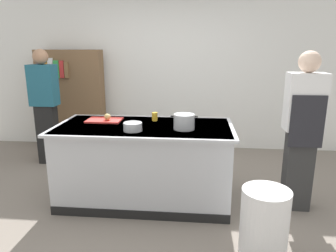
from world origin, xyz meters
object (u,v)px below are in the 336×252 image
(juice_cup, at_px, (155,117))
(person_chef, at_px, (302,129))
(onion, at_px, (107,117))
(stock_pot, at_px, (184,122))
(mixing_bowl, at_px, (133,127))
(trash_bin, at_px, (264,221))
(person_guest, at_px, (45,105))
(bookshelf, at_px, (72,100))

(juice_cup, bearing_deg, person_chef, -9.64)
(onion, distance_m, stock_pot, 0.94)
(mixing_bowl, relative_size, juice_cup, 1.96)
(onion, xyz_separation_m, mixing_bowl, (0.38, -0.36, -0.01))
(person_chef, bearing_deg, stock_pot, 80.20)
(trash_bin, xyz_separation_m, person_guest, (-2.87, 1.93, 0.62))
(mixing_bowl, bearing_deg, bookshelf, 126.32)
(onion, relative_size, bookshelf, 0.05)
(onion, height_order, stock_pot, stock_pot)
(juice_cup, relative_size, person_guest, 0.06)
(mixing_bowl, bearing_deg, onion, 135.87)
(person_chef, bearing_deg, person_guest, 58.65)
(juice_cup, bearing_deg, onion, -168.84)
(bookshelf, bearing_deg, person_guest, -98.57)
(mixing_bowl, relative_size, person_chef, 0.11)
(trash_bin, bearing_deg, mixing_bowl, 153.69)
(mixing_bowl, relative_size, person_guest, 0.11)
(juice_cup, xyz_separation_m, trash_bin, (1.10, -1.10, -0.66))
(trash_bin, bearing_deg, stock_pot, 134.57)
(onion, height_order, trash_bin, onion)
(mixing_bowl, bearing_deg, stock_pot, 12.87)
(mixing_bowl, distance_m, bookshelf, 2.52)
(trash_bin, relative_size, person_chef, 0.34)
(onion, bearing_deg, stock_pot, -15.00)
(stock_pot, height_order, person_chef, person_chef)
(stock_pot, bearing_deg, bookshelf, 136.69)
(stock_pot, relative_size, person_guest, 0.17)
(person_chef, xyz_separation_m, bookshelf, (-3.27, 1.83, -0.06))
(mixing_bowl, xyz_separation_m, person_guest, (-1.60, 1.30, -0.03))
(trash_bin, bearing_deg, onion, 148.90)
(onion, xyz_separation_m, trash_bin, (1.65, -0.99, -0.67))
(onion, distance_m, person_chef, 2.16)
(onion, xyz_separation_m, bookshelf, (-1.11, 1.66, -0.10))
(stock_pot, distance_m, person_guest, 2.44)
(stock_pot, distance_m, juice_cup, 0.51)
(juice_cup, xyz_separation_m, person_chef, (1.61, -0.27, -0.04))
(trash_bin, bearing_deg, bookshelf, 136.10)
(bookshelf, bearing_deg, person_chef, -29.24)
(onion, relative_size, stock_pot, 0.27)
(onion, xyz_separation_m, stock_pot, (0.91, -0.24, 0.02))
(juice_cup, bearing_deg, trash_bin, -44.94)
(person_guest, bearing_deg, onion, 45.20)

